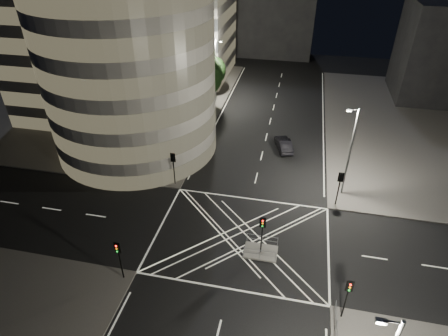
% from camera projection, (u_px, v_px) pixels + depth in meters
% --- Properties ---
extents(ground, '(120.00, 120.00, 0.00)m').
position_uv_depth(ground, '(241.00, 238.00, 35.29)').
color(ground, black).
rests_on(ground, ground).
extents(sidewalk_far_left, '(42.00, 42.00, 0.15)m').
position_uv_depth(sidewalk_far_left, '(98.00, 99.00, 62.27)').
color(sidewalk_far_left, '#54514F').
rests_on(sidewalk_far_left, ground).
extents(central_island, '(3.00, 2.00, 0.15)m').
position_uv_depth(central_island, '(261.00, 252.00, 33.68)').
color(central_island, slate).
rests_on(central_island, ground).
extents(office_tower_curved, '(30.00, 29.00, 27.20)m').
position_uv_depth(office_tower_curved, '(108.00, 37.00, 47.13)').
color(office_tower_curved, gray).
rests_on(office_tower_curved, sidewalk_far_left).
extents(office_block_rear, '(24.00, 16.00, 22.00)m').
position_uv_depth(office_block_rear, '(162.00, 12.00, 67.11)').
color(office_block_rear, gray).
rests_on(office_block_rear, sidewalk_far_left).
extents(building_right_far, '(14.00, 12.00, 15.00)m').
position_uv_depth(building_right_far, '(448.00, 51.00, 59.06)').
color(building_right_far, black).
rests_on(building_right_far, sidewalk_far_right).
extents(building_far_end, '(18.00, 8.00, 18.00)m').
position_uv_depth(building_far_end, '(271.00, 11.00, 78.18)').
color(building_far_end, black).
rests_on(building_far_end, ground).
extents(tree_a, '(4.75, 4.75, 7.40)m').
position_uv_depth(tree_a, '(164.00, 136.00, 41.77)').
color(tree_a, black).
rests_on(tree_a, sidewalk_far_left).
extents(tree_b, '(4.35, 4.35, 7.00)m').
position_uv_depth(tree_b, '(180.00, 115.00, 46.75)').
color(tree_b, black).
rests_on(tree_b, sidewalk_far_left).
extents(tree_c, '(3.81, 3.81, 6.14)m').
position_uv_depth(tree_c, '(194.00, 100.00, 51.94)').
color(tree_c, black).
rests_on(tree_c, sidewalk_far_left).
extents(tree_d, '(5.55, 5.55, 8.65)m').
position_uv_depth(tree_d, '(204.00, 75.00, 55.98)').
color(tree_d, black).
rests_on(tree_d, sidewalk_far_left).
extents(tree_e, '(4.03, 4.03, 6.43)m').
position_uv_depth(tree_e, '(214.00, 71.00, 61.61)').
color(tree_e, black).
rests_on(tree_e, sidewalk_far_left).
extents(traffic_signal_fl, '(0.55, 0.22, 4.00)m').
position_uv_depth(traffic_signal_fl, '(173.00, 163.00, 40.74)').
color(traffic_signal_fl, black).
rests_on(traffic_signal_fl, sidewalk_far_left).
extents(traffic_signal_nl, '(0.55, 0.22, 4.00)m').
position_uv_depth(traffic_signal_nl, '(119.00, 254.00, 29.68)').
color(traffic_signal_nl, black).
rests_on(traffic_signal_nl, sidewalk_near_left).
extents(traffic_signal_fr, '(0.55, 0.22, 4.00)m').
position_uv_depth(traffic_signal_fr, '(340.00, 183.00, 37.67)').
color(traffic_signal_fr, black).
rests_on(traffic_signal_fr, sidewalk_far_right).
extents(traffic_signal_nr, '(0.55, 0.22, 4.00)m').
position_uv_depth(traffic_signal_nr, '(348.00, 292.00, 26.61)').
color(traffic_signal_nr, black).
rests_on(traffic_signal_nr, sidewalk_near_right).
extents(traffic_signal_island, '(0.55, 0.22, 4.00)m').
position_uv_depth(traffic_signal_island, '(262.00, 228.00, 32.11)').
color(traffic_signal_island, black).
rests_on(traffic_signal_island, central_island).
extents(street_lamp_left_near, '(1.25, 0.25, 10.00)m').
position_uv_depth(street_lamp_left_near, '(181.00, 120.00, 43.63)').
color(street_lamp_left_near, slate).
rests_on(street_lamp_left_near, sidewalk_far_left).
extents(street_lamp_left_far, '(1.25, 0.25, 10.00)m').
position_uv_depth(street_lamp_left_far, '(216.00, 69.00, 58.27)').
color(street_lamp_left_far, slate).
rests_on(street_lamp_left_far, sidewalk_far_left).
extents(street_lamp_right_far, '(1.25, 0.25, 10.00)m').
position_uv_depth(street_lamp_right_far, '(350.00, 150.00, 37.90)').
color(street_lamp_right_far, slate).
rests_on(street_lamp_right_far, sidewalk_far_right).
extents(railing_island_south, '(2.80, 0.06, 1.10)m').
position_uv_depth(railing_island_south, '(260.00, 254.00, 32.60)').
color(railing_island_south, slate).
rests_on(railing_island_south, central_island).
extents(railing_island_north, '(2.80, 0.06, 1.10)m').
position_uv_depth(railing_island_north, '(262.00, 240.00, 34.07)').
color(railing_island_north, slate).
rests_on(railing_island_north, central_island).
extents(sedan, '(2.87, 4.83, 1.50)m').
position_uv_depth(sedan, '(284.00, 144.00, 48.42)').
color(sedan, black).
rests_on(sedan, ground).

